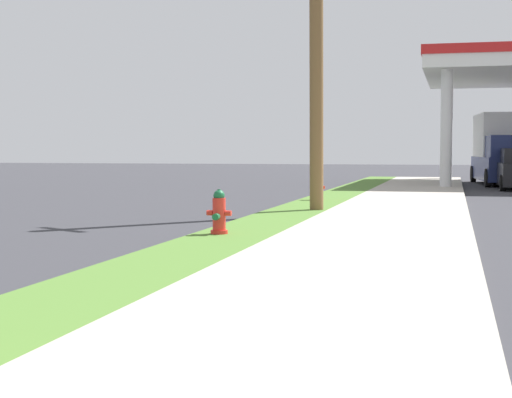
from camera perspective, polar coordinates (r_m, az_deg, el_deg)
fire_hydrant_second at (r=13.16m, az=-2.69°, el=-1.12°), size 0.42×0.38×0.74m
fire_hydrant_third at (r=22.13m, az=4.46°, el=0.78°), size 0.42×0.37×0.74m
utility_pole_midground at (r=18.69m, az=4.39°, el=11.84°), size 1.29×0.76×8.02m
truck_navy_at_forecourt at (r=36.11m, az=17.40°, el=3.37°), size 2.63×6.55×3.11m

